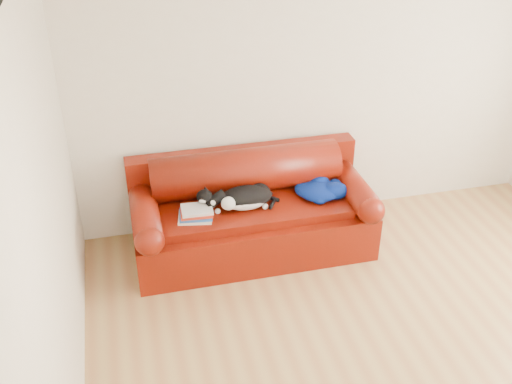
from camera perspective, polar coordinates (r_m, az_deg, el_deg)
ground at (r=4.68m, az=13.42°, el=-14.46°), size 4.50×4.50×0.00m
room_shell at (r=3.79m, az=18.00°, el=4.31°), size 4.52×4.02×2.61m
sofa_base at (r=5.39m, az=-0.37°, el=-3.35°), size 2.10×0.90×0.50m
sofa_back at (r=5.43m, az=-0.98°, el=0.71°), size 2.10×1.01×0.88m
book_stack at (r=5.03m, az=-5.74°, el=-2.04°), size 0.31×0.26×0.10m
cat at (r=5.13m, az=-1.00°, el=-0.59°), size 0.67×0.36×0.24m
blanket at (r=5.34m, az=6.18°, el=0.23°), size 0.45×0.37×0.14m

